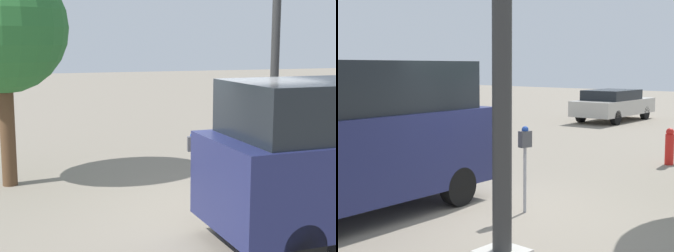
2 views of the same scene
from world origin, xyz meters
The scene contains 4 objects.
ground_plane centered at (0.00, 0.00, 0.00)m, with size 80.00×80.00×0.00m, color gray.
parking_meter_near centered at (-0.34, 0.48, 1.03)m, with size 0.22×0.15×1.40m.
lamp_post centered at (2.28, 2.37, 2.40)m, with size 0.44×0.44×6.41m.
street_tree centered at (-3.45, 3.07, 3.22)m, with size 2.64×2.64×4.57m.
Camera 1 is at (-3.43, -7.86, 3.00)m, focal length 55.00 mm.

